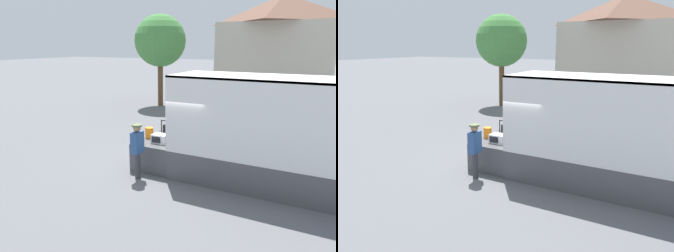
{
  "view_description": "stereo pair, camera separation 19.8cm",
  "coord_description": "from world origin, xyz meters",
  "views": [
    {
      "loc": [
        4.65,
        -9.59,
        4.14
      ],
      "look_at": [
        -0.4,
        -0.2,
        1.48
      ],
      "focal_mm": 35.0,
      "sensor_mm": 36.0,
      "label": 1
    },
    {
      "loc": [
        4.82,
        -9.5,
        4.14
      ],
      "look_at": [
        -0.4,
        -0.2,
        1.48
      ],
      "focal_mm": 35.0,
      "sensor_mm": 36.0,
      "label": 2
    }
  ],
  "objects": [
    {
      "name": "street_tree",
      "position": [
        -6.53,
        10.09,
        4.38
      ],
      "size": [
        3.46,
        3.46,
        6.13
      ],
      "color": "brown",
      "rests_on": "ground"
    },
    {
      "name": "box_truck",
      "position": [
        3.96,
        -0.0,
        1.0
      ],
      "size": [
        6.84,
        2.24,
        3.27
      ],
      "color": "navy",
      "rests_on": "ground"
    },
    {
      "name": "tailgate_deck",
      "position": [
        -0.7,
        0.0,
        0.47
      ],
      "size": [
        1.41,
        2.12,
        0.93
      ],
      "primitive_type": "cube",
      "color": "#4C4C51",
      "rests_on": "ground"
    },
    {
      "name": "house_backdrop",
      "position": [
        0.34,
        15.48,
        3.84
      ],
      "size": [
        7.5,
        8.13,
        7.53
      ],
      "color": "beige",
      "rests_on": "ground"
    },
    {
      "name": "ground_plane",
      "position": [
        0.0,
        0.0,
        0.0
      ],
      "size": [
        160.0,
        160.0,
        0.0
      ],
      "primitive_type": "plane",
      "color": "slate"
    },
    {
      "name": "orange_bucket",
      "position": [
        -1.22,
        -0.07,
        1.12
      ],
      "size": [
        0.28,
        0.28,
        0.37
      ],
      "color": "orange",
      "rests_on": "tailgate_deck"
    },
    {
      "name": "microwave",
      "position": [
        -0.57,
        -0.43,
        1.08
      ],
      "size": [
        0.52,
        0.41,
        0.3
      ],
      "color": "white",
      "rests_on": "tailgate_deck"
    },
    {
      "name": "worker_person",
      "position": [
        -0.8,
        -1.48,
        1.09
      ],
      "size": [
        0.32,
        0.44,
        1.76
      ],
      "color": "#38383D",
      "rests_on": "ground"
    },
    {
      "name": "portable_generator",
      "position": [
        -0.57,
        0.32,
        1.18
      ],
      "size": [
        0.56,
        0.43,
        0.65
      ],
      "color": "black",
      "rests_on": "tailgate_deck"
    }
  ]
}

